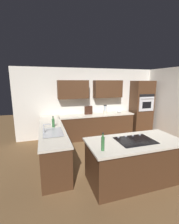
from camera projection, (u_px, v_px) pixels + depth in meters
ground_plane at (120, 157)px, 4.28m from camera, size 14.00×14.00×0.00m
wall_back at (95, 99)px, 5.90m from camera, size 6.00×0.44×2.60m
lower_cabinets_back at (97, 126)px, 5.78m from camera, size 2.80×0.60×0.86m
countertop_back at (97, 115)px, 5.69m from camera, size 2.84×0.64×0.04m
lower_cabinets_side at (52, 143)px, 4.19m from camera, size 0.60×2.90×0.86m
countertop_side at (52, 128)px, 4.10m from camera, size 0.64×2.94×0.04m
island_base at (134, 161)px, 3.24m from camera, size 1.94×0.91×0.86m
island_top at (135, 142)px, 3.15m from camera, size 2.02×0.99×0.04m
wall_oven at (141, 107)px, 6.21m from camera, size 0.80×0.66×2.14m
sink_unit at (52, 132)px, 3.62m from camera, size 0.46×0.70×0.23m
cooktop at (135, 140)px, 3.15m from camera, size 0.76×0.56×0.03m
blender at (105, 110)px, 5.78m from camera, size 0.15×0.15×0.33m
mixing_bowl at (119, 111)px, 5.97m from camera, size 0.20×0.20×0.11m
spice_rack at (88, 110)px, 5.64m from camera, size 0.28×0.11×0.31m
dish_soap_bottle at (53, 123)px, 4.07m from camera, size 0.07×0.07×0.30m
oil_bottle at (103, 143)px, 2.68m from camera, size 0.06×0.06×0.33m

